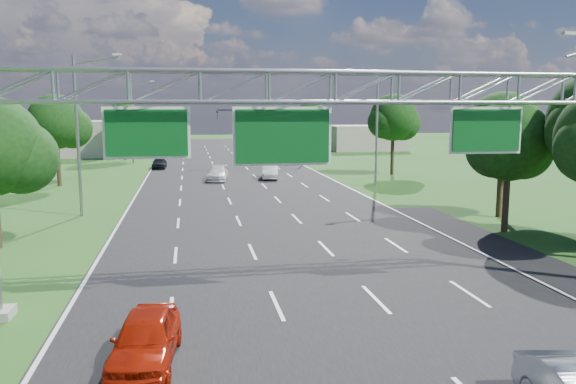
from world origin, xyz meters
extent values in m
plane|color=#255319|center=(0.00, 30.00, 0.00)|extent=(220.00, 220.00, 0.00)
cube|color=black|center=(0.00, 30.00, 0.00)|extent=(18.00, 180.00, 0.02)
cube|color=black|center=(10.20, 14.00, 0.00)|extent=(3.00, 30.00, 0.02)
cube|color=beige|center=(9.10, 12.00, 9.50)|extent=(0.50, 0.22, 0.12)
cube|color=white|center=(-6.00, 11.98, 6.00)|extent=(2.80, 0.05, 1.70)
cube|color=#094D19|center=(-6.00, 11.92, 6.00)|extent=(2.62, 0.05, 1.52)
cube|color=white|center=(-1.50, 11.98, 5.85)|extent=(3.40, 0.05, 2.00)
cube|color=#094D19|center=(-1.50, 11.92, 5.85)|extent=(3.22, 0.05, 1.82)
cube|color=white|center=(6.00, 11.98, 6.00)|extent=(2.80, 0.05, 1.70)
cube|color=#094D19|center=(6.00, 11.92, 6.00)|extent=(2.62, 0.05, 1.52)
cylinder|color=black|center=(11.00, 65.00, 3.50)|extent=(0.24, 0.24, 7.00)
cylinder|color=black|center=(5.00, 65.00, 6.60)|extent=(12.00, 0.18, 0.18)
imported|color=black|center=(-1.00, 65.00, 6.05)|extent=(0.18, 0.22, 1.10)
imported|color=black|center=(4.00, 65.00, 6.05)|extent=(0.18, 0.22, 1.10)
imported|color=black|center=(9.00, 65.00, 6.05)|extent=(0.18, 0.22, 1.10)
cylinder|color=gray|center=(-11.50, 30.00, 5.00)|extent=(0.20, 0.20, 10.00)
cylinder|color=gray|center=(-10.20, 30.00, 9.70)|extent=(2.78, 0.12, 0.60)
cube|color=beige|center=(-8.90, 30.00, 10.10)|extent=(0.55, 0.22, 0.12)
cylinder|color=gray|center=(-11.50, 65.00, 5.00)|extent=(0.20, 0.20, 10.00)
cylinder|color=gray|center=(-10.20, 65.00, 9.70)|extent=(2.78, 0.12, 0.60)
cube|color=beige|center=(-8.90, 65.00, 10.10)|extent=(0.55, 0.22, 0.12)
cylinder|color=gray|center=(11.50, 40.00, 5.00)|extent=(0.20, 0.20, 10.00)
cylinder|color=gray|center=(10.20, 40.00, 9.70)|extent=(2.78, 0.12, 0.60)
cube|color=beige|center=(8.90, 40.00, 10.10)|extent=(0.55, 0.22, 0.12)
cylinder|color=#2D2116|center=(12.50, 21.00, 1.65)|extent=(0.36, 0.36, 3.30)
sphere|color=black|center=(12.50, 21.00, 5.06)|extent=(4.40, 4.40, 4.40)
sphere|color=black|center=(13.60, 21.40, 4.51)|extent=(3.30, 3.30, 3.30)
sphere|color=black|center=(11.51, 20.70, 4.62)|extent=(3.08, 3.08, 3.08)
cylinder|color=#2D2116|center=(14.50, 25.00, 1.76)|extent=(0.36, 0.36, 3.52)
sphere|color=black|center=(14.50, 25.00, 5.44)|extent=(4.80, 4.80, 4.80)
sphere|color=black|center=(15.70, 25.40, 4.84)|extent=(3.60, 3.60, 3.60)
sphere|color=black|center=(13.42, 24.70, 4.96)|extent=(3.36, 3.36, 3.36)
sphere|color=black|center=(-12.80, 22.40, 4.40)|extent=(3.60, 3.60, 3.60)
cylinder|color=#2D2116|center=(-16.00, 45.00, 1.87)|extent=(0.36, 0.36, 3.74)
sphere|color=black|center=(-16.00, 45.00, 5.66)|extent=(4.80, 4.80, 4.80)
sphere|color=black|center=(-14.80, 45.40, 5.06)|extent=(3.60, 3.60, 3.60)
sphere|color=black|center=(-17.08, 44.70, 5.18)|extent=(3.36, 3.36, 3.36)
cylinder|color=#2D2116|center=(-13.00, 70.00, 1.65)|extent=(0.36, 0.36, 3.30)
sphere|color=black|center=(-13.00, 70.00, 5.22)|extent=(4.80, 4.80, 4.80)
sphere|color=black|center=(-11.80, 70.40, 4.62)|extent=(3.60, 3.60, 3.60)
sphere|color=black|center=(-14.08, 69.70, 4.74)|extent=(3.36, 3.36, 3.36)
cylinder|color=#2D2116|center=(16.00, 48.00, 1.98)|extent=(0.36, 0.36, 3.96)
sphere|color=black|center=(16.00, 48.00, 5.88)|extent=(4.80, 4.80, 4.80)
sphere|color=black|center=(17.20, 48.40, 5.28)|extent=(3.60, 3.60, 3.60)
sphere|color=black|center=(14.92, 47.70, 5.40)|extent=(3.36, 3.36, 3.36)
cylinder|color=#2D2116|center=(14.00, 78.00, 1.76)|extent=(0.36, 0.36, 3.52)
sphere|color=black|center=(14.00, 78.00, 5.44)|extent=(4.80, 4.80, 4.80)
sphere|color=black|center=(15.20, 78.40, 4.84)|extent=(3.60, 3.60, 3.60)
sphere|color=black|center=(12.92, 77.70, 4.96)|extent=(3.36, 3.36, 3.36)
cube|color=#AB9F8F|center=(-22.00, 78.00, 2.50)|extent=(14.00, 10.00, 5.00)
cube|color=#AB9F8F|center=(24.00, 82.00, 2.00)|extent=(12.00, 9.00, 4.00)
imported|color=#AF1C08|center=(-5.94, 7.75, 0.69)|extent=(2.01, 4.20, 1.39)
imported|color=silver|center=(-2.02, 46.33, 0.66)|extent=(2.42, 4.73, 1.31)
imported|color=black|center=(3.69, 61.63, 0.58)|extent=(1.99, 4.20, 1.16)
imported|color=black|center=(-8.00, 58.19, 0.65)|extent=(1.65, 3.85, 1.30)
imported|color=silver|center=(3.07, 46.77, 0.69)|extent=(2.01, 4.36, 1.39)
cube|color=white|center=(8.00, 67.16, 1.67)|extent=(2.51, 6.10, 3.03)
cube|color=silver|center=(8.00, 62.92, 1.11)|extent=(2.36, 2.26, 2.22)
cylinder|color=black|center=(6.89, 63.12, 0.51)|extent=(0.35, 1.01, 1.01)
cylinder|color=black|center=(9.11, 63.12, 0.51)|extent=(0.35, 1.01, 1.01)
cylinder|color=black|center=(6.89, 69.18, 0.51)|extent=(0.35, 1.01, 1.01)
cylinder|color=black|center=(9.11, 69.18, 0.51)|extent=(0.35, 1.01, 1.01)
camera|label=1|loc=(-4.67, -6.94, 6.80)|focal=35.00mm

